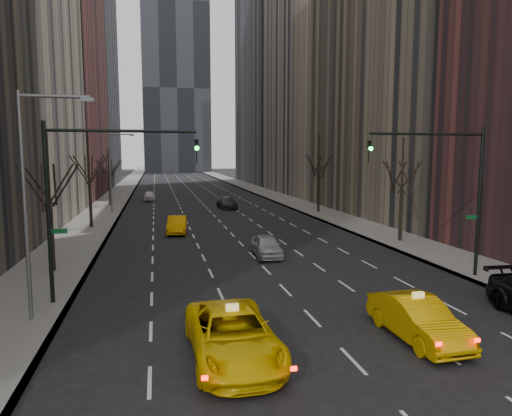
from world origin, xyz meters
TOP-DOWN VIEW (x-y plane):
  - sidewalk_left at (-12.25, 70.00)m, footprint 4.50×320.00m
  - sidewalk_right at (12.25, 70.00)m, footprint 4.50×320.00m
  - bld_left_far at (-21.50, 66.00)m, footprint 14.00×28.00m
  - bld_left_deep at (-21.50, 96.00)m, footprint 14.00×30.00m
  - bld_right_far at (21.50, 64.00)m, footprint 14.00×28.00m
  - bld_right_deep at (21.50, 95.00)m, footprint 14.00×30.00m
  - tower_far at (2.00, 170.00)m, footprint 24.00×24.00m
  - tree_lw_b at (-12.00, 18.00)m, footprint 3.36×3.50m
  - tree_lw_c at (-12.00, 34.00)m, footprint 3.36×3.50m
  - tree_lw_d at (-12.00, 52.00)m, footprint 3.36×3.50m
  - tree_rw_b at (12.00, 22.00)m, footprint 3.36×3.50m
  - tree_rw_c at (12.00, 40.00)m, footprint 3.36×3.50m
  - traffic_mast_left at (-9.11, 12.00)m, footprint 6.69×0.39m
  - traffic_mast_right at (9.11, 12.00)m, footprint 6.69×0.39m
  - streetlight_near at (-10.84, 10.00)m, footprint 2.83×0.22m
  - streetlight_far at (-10.84, 45.00)m, footprint 2.83×0.22m
  - taxi_suv at (-3.82, 5.02)m, footprint 2.83×5.95m
  - taxi_sedan at (3.01, 5.14)m, footprint 1.77×4.76m
  - silver_sedan_ahead at (0.87, 19.51)m, footprint 1.86×4.24m
  - far_taxi at (-4.48, 29.77)m, footprint 1.95×4.55m
  - far_suv_grey at (2.39, 46.57)m, footprint 2.30×5.01m
  - far_car_white at (-7.15, 58.09)m, footprint 1.67×4.14m

SIDE VIEW (x-z plane):
  - sidewalk_left at x=-12.25m, z-range 0.00..0.15m
  - sidewalk_right at x=12.25m, z-range 0.00..0.15m
  - far_car_white at x=-7.15m, z-range 0.00..1.41m
  - silver_sedan_ahead at x=0.87m, z-range 0.00..1.42m
  - far_suv_grey at x=2.39m, z-range 0.00..1.42m
  - far_taxi at x=-4.48m, z-range 0.00..1.46m
  - taxi_sedan at x=3.01m, z-range 0.00..1.56m
  - taxi_suv at x=-3.82m, z-range 0.00..1.64m
  - tree_lw_d at x=-12.00m, z-range -0.12..7.24m
  - tree_lw_b at x=-12.00m, z-range -0.19..7.63m
  - tree_rw_b at x=12.00m, z-range -0.19..7.63m
  - tree_lw_c at x=-12.00m, z-range -0.33..8.41m
  - tree_rw_c at x=12.00m, z-range -0.33..8.41m
  - traffic_mast_left at x=-9.11m, z-range 1.49..9.49m
  - traffic_mast_right at x=9.11m, z-range 1.49..9.49m
  - streetlight_near at x=-10.84m, z-range 1.12..10.12m
  - streetlight_far at x=-10.84m, z-range 1.12..10.12m
  - bld_left_far at x=-21.50m, z-range 0.00..44.00m
  - bld_right_far at x=21.50m, z-range 0.00..50.00m
  - bld_right_deep at x=21.50m, z-range 0.00..58.00m
  - bld_left_deep at x=-21.50m, z-range 0.00..60.00m
  - tower_far at x=2.00m, z-range 0.00..120.00m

